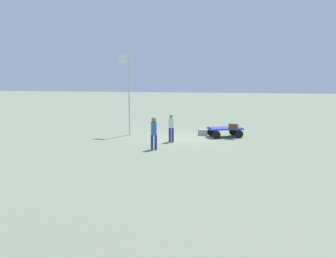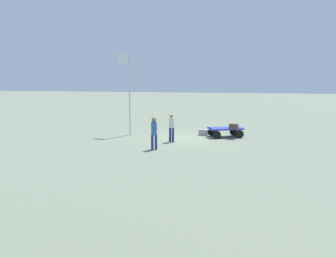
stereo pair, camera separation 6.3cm
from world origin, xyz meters
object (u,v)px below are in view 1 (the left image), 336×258
at_px(worker_lead, 154,131).
at_px(worker_trailing, 171,126).
at_px(suitcase_tan, 203,132).
at_px(flagpole, 128,88).
at_px(suitcase_maroon, 233,126).
at_px(luggage_cart, 225,130).

distance_m(worker_lead, worker_trailing, 2.31).
height_order(suitcase_tan, flagpole, flagpole).
bearing_deg(worker_trailing, worker_lead, 76.82).
bearing_deg(suitcase_tan, suitcase_maroon, 155.15).
relative_size(luggage_cart, flagpole, 0.44).
distance_m(suitcase_maroon, worker_trailing, 4.01).
height_order(luggage_cart, suitcase_maroon, suitcase_maroon).
relative_size(worker_trailing, flagpole, 0.31).
bearing_deg(worker_lead, flagpole, -57.42).
bearing_deg(flagpole, luggage_cart, -176.89).
height_order(suitcase_maroon, worker_trailing, worker_trailing).
distance_m(luggage_cart, suitcase_tan, 1.49).
xyz_separation_m(suitcase_maroon, suitcase_tan, (1.93, -0.89, -0.58)).
distance_m(suitcase_maroon, worker_lead, 5.77).
xyz_separation_m(worker_lead, worker_trailing, (-0.53, -2.25, -0.06)).
relative_size(worker_lead, flagpole, 0.33).
bearing_deg(suitcase_maroon, worker_trailing, 26.86).
relative_size(luggage_cart, worker_lead, 1.35).
height_order(luggage_cart, worker_lead, worker_lead).
relative_size(suitcase_maroon, worker_trailing, 0.36).
height_order(suitcase_maroon, worker_lead, worker_lead).
bearing_deg(worker_lead, suitcase_maroon, -135.28).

